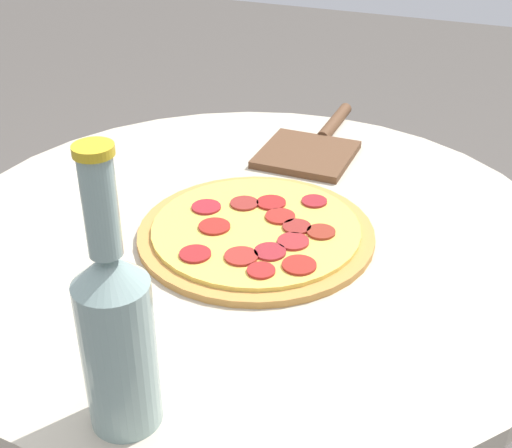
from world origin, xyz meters
name	(u,v)px	position (x,y,z in m)	size (l,w,h in m)	color
table	(251,347)	(0.00, 0.00, 0.53)	(0.86, 0.86, 0.73)	#B2A893
pizza	(256,232)	(-0.01, -0.01, 0.74)	(0.32, 0.32, 0.02)	#B77F3D
beer_bottle	(116,331)	(-0.36, -0.02, 0.84)	(0.07, 0.07, 0.28)	gray
pizza_paddle	(315,147)	(0.28, 0.00, 0.74)	(0.29, 0.15, 0.02)	brown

